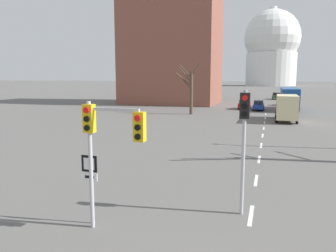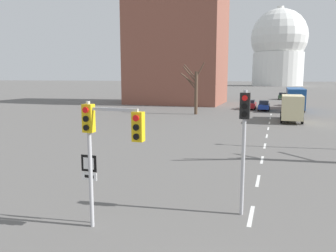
{
  "view_description": "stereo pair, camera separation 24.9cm",
  "coord_description": "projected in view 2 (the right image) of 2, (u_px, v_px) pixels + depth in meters",
  "views": [
    {
      "loc": [
        0.51,
        -5.5,
        5.25
      ],
      "look_at": [
        -3.23,
        6.47,
        3.37
      ],
      "focal_mm": 35.0,
      "sensor_mm": 36.0,
      "label": 1
    },
    {
      "loc": [
        0.75,
        -5.43,
        5.25
      ],
      "look_at": [
        -3.23,
        6.47,
        3.37
      ],
      "focal_mm": 35.0,
      "sensor_mm": 36.0,
      "label": 2
    }
  ],
  "objects": [
    {
      "name": "capitol_dome",
      "position": [
        279.0,
        48.0,
        192.57
      ],
      "size": [
        32.36,
        32.36,
        45.71
      ],
      "color": "silver",
      "rests_on": "ground_plane"
    },
    {
      "name": "lane_stripe_4",
      "position": [
        265.0,
        146.0,
        25.15
      ],
      "size": [
        0.16,
        2.0,
        0.01
      ],
      "primitive_type": "cube",
      "color": "silver",
      "rests_on": "ground_plane"
    },
    {
      "name": "lane_stripe_5",
      "position": [
        267.0,
        136.0,
        29.37
      ],
      "size": [
        0.16,
        2.0,
        0.01
      ],
      "primitive_type": "cube",
      "color": "silver",
      "rests_on": "ground_plane"
    },
    {
      "name": "lane_stripe_9",
      "position": [
        271.0,
        114.0,
        46.25
      ],
      "size": [
        0.16,
        2.0,
        0.01
      ],
      "primitive_type": "cube",
      "color": "silver",
      "rests_on": "ground_plane"
    },
    {
      "name": "route_sign_post",
      "position": [
        89.0,
        176.0,
        11.65
      ],
      "size": [
        0.6,
        0.08,
        2.57
      ],
      "color": "#B2B2B7",
      "rests_on": "ground_plane"
    },
    {
      "name": "traffic_signal_near_left",
      "position": [
        106.0,
        134.0,
        10.9
      ],
      "size": [
        2.18,
        0.34,
        4.45
      ],
      "color": "#B2B2B7",
      "rests_on": "ground_plane"
    },
    {
      "name": "apartment_block_left",
      "position": [
        177.0,
        47.0,
        64.6
      ],
      "size": [
        18.0,
        14.0,
        22.38
      ],
      "primitive_type": "cube",
      "color": "brown",
      "rests_on": "ground_plane"
    },
    {
      "name": "bare_tree_left_near",
      "position": [
        195.0,
        89.0,
        46.0
      ],
      "size": [
        3.41,
        2.24,
        7.25
      ],
      "color": "brown",
      "rests_on": "ground_plane"
    },
    {
      "name": "sedan_far_left",
      "position": [
        250.0,
        104.0,
        53.56
      ],
      "size": [
        1.89,
        4.22,
        1.56
      ],
      "color": "maroon",
      "rests_on": "ground_plane"
    },
    {
      "name": "sedan_mid_centre",
      "position": [
        282.0,
        96.0,
        76.81
      ],
      "size": [
        1.94,
        4.0,
        1.63
      ],
      "color": "#2D4C33",
      "rests_on": "ground_plane"
    },
    {
      "name": "lane_stripe_3",
      "position": [
        262.0,
        160.0,
        20.93
      ],
      "size": [
        0.16,
        2.0,
        0.01
      ],
      "primitive_type": "cube",
      "color": "silver",
      "rests_on": "ground_plane"
    },
    {
      "name": "lane_stripe_6",
      "position": [
        268.0,
        129.0,
        33.59
      ],
      "size": [
        0.16,
        2.0,
        0.01
      ],
      "primitive_type": "cube",
      "color": "silver",
      "rests_on": "ground_plane"
    },
    {
      "name": "lane_stripe_2",
      "position": [
        258.0,
        181.0,
        16.71
      ],
      "size": [
        0.16,
        2.0,
        0.01
      ],
      "primitive_type": "cube",
      "color": "silver",
      "rests_on": "ground_plane"
    },
    {
      "name": "lane_stripe_1",
      "position": [
        251.0,
        216.0,
        12.49
      ],
      "size": [
        0.16,
        2.0,
        0.01
      ],
      "primitive_type": "cube",
      "color": "silver",
      "rests_on": "ground_plane"
    },
    {
      "name": "lane_stripe_7",
      "position": [
        269.0,
        123.0,
        37.81
      ],
      "size": [
        0.16,
        2.0,
        0.01
      ],
      "primitive_type": "cube",
      "color": "silver",
      "rests_on": "ground_plane"
    },
    {
      "name": "traffic_signal_centre_tall",
      "position": [
        244.0,
        129.0,
        12.12
      ],
      "size": [
        0.36,
        0.34,
        4.78
      ],
      "color": "#B2B2B7",
      "rests_on": "ground_plane"
    },
    {
      "name": "lane_stripe_8",
      "position": [
        270.0,
        118.0,
        42.03
      ],
      "size": [
        0.16,
        2.0,
        0.01
      ],
      "primitive_type": "cube",
      "color": "silver",
      "rests_on": "ground_plane"
    },
    {
      "name": "sedan_near_left",
      "position": [
        291.0,
        101.0,
        60.36
      ],
      "size": [
        1.75,
        4.05,
        1.68
      ],
      "color": "#B7B7BC",
      "rests_on": "ground_plane"
    },
    {
      "name": "sedan_near_right",
      "position": [
        264.0,
        105.0,
        51.46
      ],
      "size": [
        1.7,
        4.35,
        1.63
      ],
      "color": "navy",
      "rests_on": "ground_plane"
    },
    {
      "name": "delivery_truck",
      "position": [
        292.0,
        107.0,
        38.88
      ],
      "size": [
        2.44,
        7.2,
        3.14
      ],
      "color": "#333842",
      "rests_on": "ground_plane"
    },
    {
      "name": "city_bus",
      "position": [
        295.0,
        97.0,
        51.94
      ],
      "size": [
        2.66,
        10.8,
        3.48
      ],
      "color": "#19478C",
      "rests_on": "ground_plane"
    }
  ]
}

